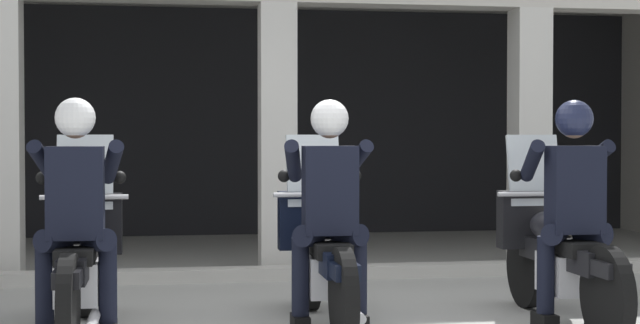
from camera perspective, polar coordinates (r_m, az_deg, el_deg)
ground_plane at (r=9.73m, az=-2.52°, el=-6.36°), size 80.00×80.00×0.00m
station_building at (r=11.69m, az=-3.77°, el=5.10°), size 11.45×4.38×3.22m
kerb_strip at (r=9.07m, az=-2.16°, el=-6.56°), size 10.95×0.24×0.12m
motorcycle_left at (r=6.80m, az=-13.92°, el=-5.58°), size 0.62×2.04×1.35m
police_officer_left at (r=6.47m, az=-14.17°, el=-2.04°), size 0.63×0.61×1.58m
motorcycle_center at (r=6.90m, az=0.16°, el=-5.42°), size 0.62×2.04×1.35m
police_officer_center at (r=6.59m, az=0.54°, el=-1.93°), size 0.63×0.61×1.58m
motorcycle_right at (r=7.19m, az=13.73°, el=-5.18°), size 0.62×2.04×1.35m
police_officer_right at (r=6.89m, az=14.66°, el=-1.83°), size 0.63×0.61×1.58m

